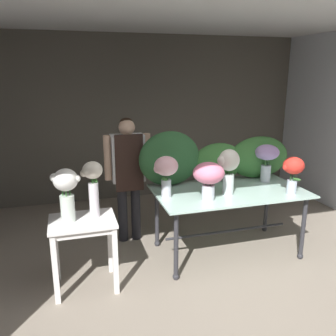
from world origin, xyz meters
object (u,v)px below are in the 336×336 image
side_table_white (83,231)px  florist (128,168)px  vase_blush_roses (166,170)px  display_table_glass (228,200)px  vase_scarlet_snapdragons (293,170)px  vase_cream_lisianthus_tall (93,183)px  vase_rosy_ranunculus (208,176)px  vase_ivory_dahlias (229,167)px  vase_lilac_anemones (267,157)px  vase_white_roses_tall (66,191)px

side_table_white → florist: bearing=55.8°
side_table_white → florist: 1.16m
vase_blush_roses → florist: bearing=113.6°
display_table_glass → vase_blush_roses: (-0.76, -0.01, 0.42)m
vase_scarlet_snapdragons → vase_cream_lisianthus_tall: 2.17m
display_table_glass → vase_rosy_ranunculus: size_ratio=4.24×
vase_scarlet_snapdragons → vase_ivory_dahlias: (-0.69, 0.20, 0.04)m
vase_rosy_ranunculus → vase_lilac_anemones: bearing=23.2°
side_table_white → vase_scarlet_snapdragons: bearing=-1.7°
vase_lilac_anemones → vase_ivory_dahlias: size_ratio=0.91×
vase_blush_roses → vase_white_roses_tall: bearing=-167.5°
vase_scarlet_snapdragons → vase_white_roses_tall: 2.42m
vase_lilac_anemones → vase_scarlet_snapdragons: vase_lilac_anemones is taller
display_table_glass → vase_rosy_ranunculus: 0.57m
vase_ivory_dahlias → vase_lilac_anemones: bearing=24.3°
vase_lilac_anemones → vase_cream_lisianthus_tall: 2.17m
vase_cream_lisianthus_tall → vase_blush_roses: bearing=12.9°
vase_scarlet_snapdragons → vase_cream_lisianthus_tall: bearing=176.9°
vase_scarlet_snapdragons → vase_rosy_ranunculus: bearing=174.5°
vase_rosy_ranunculus → vase_white_roses_tall: size_ratio=0.78×
display_table_glass → vase_scarlet_snapdragons: (0.62, -0.31, 0.40)m
vase_white_roses_tall → vase_ivory_dahlias: bearing=4.4°
florist → vase_cream_lisianthus_tall: florist is taller
vase_blush_roses → vase_cream_lisianthus_tall: (-0.79, -0.18, -0.02)m
vase_rosy_ranunculus → vase_blush_roses: bearing=153.4°
vase_ivory_dahlias → vase_cream_lisianthus_tall: (-1.48, -0.08, -0.03)m
display_table_glass → vase_white_roses_tall: (-1.81, -0.25, 0.37)m
display_table_glass → florist: florist is taller
side_table_white → vase_white_roses_tall: vase_white_roses_tall is taller
florist → vase_ivory_dahlias: bearing=-38.2°
side_table_white → vase_scarlet_snapdragons: 2.34m
vase_white_roses_tall → vase_lilac_anemones: bearing=10.2°
vase_cream_lisianthus_tall → vase_white_roses_tall: bearing=-168.6°
vase_scarlet_snapdragons → vase_cream_lisianthus_tall: vase_cream_lisianthus_tall is taller
side_table_white → vase_lilac_anemones: vase_lilac_anemones is taller
vase_rosy_ranunculus → vase_ivory_dahlias: size_ratio=0.80×
vase_cream_lisianthus_tall → vase_scarlet_snapdragons: bearing=-3.1°
vase_rosy_ranunculus → vase_white_roses_tall: bearing=-178.9°
side_table_white → vase_lilac_anemones: bearing=10.8°
vase_ivory_dahlias → vase_cream_lisianthus_tall: vase_ivory_dahlias is taller
florist → vase_blush_roses: (0.30, -0.68, 0.12)m
florist → vase_ivory_dahlias: size_ratio=3.10×
display_table_glass → vase_blush_roses: 0.87m
vase_scarlet_snapdragons → vase_blush_roses: bearing=167.8°
florist → vase_scarlet_snapdragons: bearing=-30.2°
vase_rosy_ranunculus → vase_scarlet_snapdragons: vase_scarlet_snapdragons is taller
florist → vase_blush_roses: 0.75m
display_table_glass → vase_lilac_anemones: bearing=17.6°
side_table_white → vase_rosy_ranunculus: size_ratio=1.79×
florist → vase_white_roses_tall: size_ratio=3.04×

